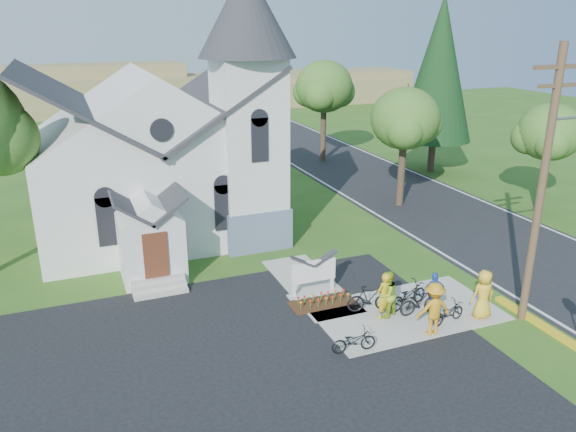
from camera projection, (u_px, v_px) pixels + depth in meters
name	position (u px, v px, depth m)	size (l,w,h in m)	color
ground	(379.00, 326.00, 20.60)	(120.00, 120.00, 0.00)	#2D5A19
parking_lot	(205.00, 404.00, 16.39)	(20.00, 16.00, 0.02)	black
road	(394.00, 189.00, 37.25)	(8.00, 90.00, 0.02)	black
sidewalk	(406.00, 312.00, 21.56)	(7.00, 4.00, 0.05)	#A5A095
church	(160.00, 134.00, 27.89)	(12.35, 12.00, 13.00)	silver
church_sign	(313.00, 271.00, 22.65)	(2.20, 0.40, 1.70)	#A5A095
flower_bed	(322.00, 303.00, 22.19)	(2.60, 1.10, 0.07)	#361B0E
utility_pole	(544.00, 180.00, 19.39)	(3.45, 0.28, 10.00)	#4B3A25
tree_road_near	(405.00, 119.00, 32.38)	(4.00, 4.00, 7.05)	#39291F
tree_road_mid	(324.00, 87.00, 42.88)	(4.40, 4.40, 7.80)	#39291F
tree_road_far	(550.00, 133.00, 31.52)	(3.60, 3.60, 6.30)	#39291F
conifer	(439.00, 69.00, 39.20)	(5.20, 5.20, 12.40)	#39291F
distant_hills	(173.00, 91.00, 70.42)	(61.00, 10.00, 5.60)	olive
cyclist_0	(384.00, 296.00, 20.81)	(0.66, 0.44, 1.82)	gold
bike_0	(354.00, 341.00, 18.80)	(0.54, 1.56, 0.82)	black
cyclist_1	(387.00, 294.00, 20.88)	(0.90, 0.70, 1.84)	#84AD20
bike_1	(370.00, 298.00, 21.40)	(0.51, 1.79, 1.08)	black
cyclist_2	(434.00, 292.00, 21.28)	(0.95, 0.39, 1.61)	blue
bike_2	(408.00, 295.00, 21.72)	(0.66, 1.90, 1.00)	black
cyclist_3	(434.00, 309.00, 19.72)	(1.27, 0.73, 1.97)	#C48415
bike_3	(420.00, 302.00, 21.19)	(0.48, 1.70, 1.02)	black
cyclist_4	(483.00, 294.00, 20.80)	(0.94, 0.61, 1.91)	gold
bike_4	(448.00, 313.00, 20.61)	(0.55, 1.57, 0.82)	black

